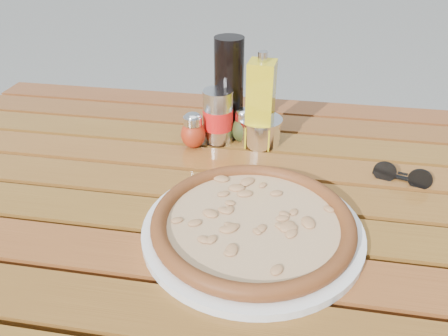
% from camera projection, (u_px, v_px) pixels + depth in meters
% --- Properties ---
extents(table, '(1.40, 0.90, 0.75)m').
position_uv_depth(table, '(222.00, 218.00, 0.87)').
color(table, '#351A0C').
rests_on(table, ground).
extents(plate, '(0.45, 0.45, 0.01)m').
position_uv_depth(plate, '(252.00, 229.00, 0.71)').
color(plate, white).
rests_on(plate, table).
extents(pizza, '(0.40, 0.40, 0.03)m').
position_uv_depth(pizza, '(253.00, 222.00, 0.71)').
color(pizza, beige).
rests_on(pizza, plate).
extents(pepper_shaker, '(0.07, 0.07, 0.08)m').
position_uv_depth(pepper_shaker, '(193.00, 131.00, 0.95)').
color(pepper_shaker, '#BA3215').
rests_on(pepper_shaker, table).
extents(oregano_shaker, '(0.07, 0.07, 0.08)m').
position_uv_depth(oregano_shaker, '(244.00, 126.00, 0.97)').
color(oregano_shaker, '#3B441B').
rests_on(oregano_shaker, table).
extents(dark_bottle, '(0.09, 0.09, 0.22)m').
position_uv_depth(dark_bottle, '(229.00, 86.00, 0.98)').
color(dark_bottle, black).
rests_on(dark_bottle, table).
extents(soda_can, '(0.07, 0.07, 0.12)m').
position_uv_depth(soda_can, '(218.00, 117.00, 0.96)').
color(soda_can, silver).
rests_on(soda_can, table).
extents(olive_oil_cruet, '(0.06, 0.06, 0.21)m').
position_uv_depth(olive_oil_cruet, '(261.00, 104.00, 0.93)').
color(olive_oil_cruet, gold).
rests_on(olive_oil_cruet, table).
extents(parmesan_tin, '(0.10, 0.10, 0.07)m').
position_uv_depth(parmesan_tin, '(260.00, 130.00, 0.97)').
color(parmesan_tin, white).
rests_on(parmesan_tin, table).
extents(sunglasses, '(0.11, 0.05, 0.04)m').
position_uv_depth(sunglasses, '(402.00, 176.00, 0.84)').
color(sunglasses, black).
rests_on(sunglasses, table).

